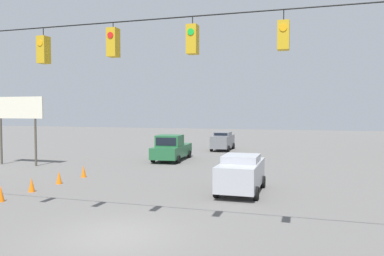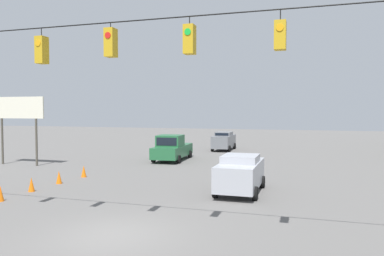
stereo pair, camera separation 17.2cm
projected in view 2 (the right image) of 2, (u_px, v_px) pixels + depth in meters
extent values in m
plane|color=#605E5B|center=(113.00, 235.00, 12.37)|extent=(140.00, 140.00, 0.00)
cylinder|color=black|center=(111.00, 23.00, 12.01)|extent=(23.17, 0.04, 0.04)
cube|color=gold|center=(280.00, 35.00, 10.46)|extent=(0.32, 0.36, 0.81)
cylinder|color=black|center=(280.00, 15.00, 10.44)|extent=(0.03, 0.03, 0.32)
cylinder|color=orange|center=(280.00, 27.00, 10.27)|extent=(0.20, 0.02, 0.20)
cube|color=gold|center=(190.00, 40.00, 11.25)|extent=(0.32, 0.36, 0.87)
cylinder|color=black|center=(190.00, 21.00, 11.23)|extent=(0.03, 0.03, 0.25)
cylinder|color=green|center=(188.00, 32.00, 11.06)|extent=(0.20, 0.02, 0.20)
cube|color=gold|center=(111.00, 43.00, 12.04)|extent=(0.32, 0.36, 0.92)
cylinder|color=black|center=(111.00, 25.00, 12.02)|extent=(0.03, 0.03, 0.19)
cylinder|color=red|center=(108.00, 35.00, 11.85)|extent=(0.20, 0.02, 0.20)
cube|color=gold|center=(42.00, 50.00, 12.84)|extent=(0.32, 0.36, 0.92)
cylinder|color=black|center=(41.00, 32.00, 12.81)|extent=(0.03, 0.03, 0.29)
cylinder|color=orange|center=(38.00, 43.00, 12.65)|extent=(0.20, 0.02, 0.20)
cube|color=#236038|center=(173.00, 151.00, 30.97)|extent=(2.39, 5.56, 0.90)
cube|color=#236038|center=(170.00, 141.00, 30.29)|extent=(2.02, 2.07, 0.90)
cube|color=black|center=(166.00, 142.00, 29.33)|extent=(1.66, 0.12, 0.63)
cylinder|color=black|center=(154.00, 159.00, 29.53)|extent=(0.26, 0.65, 0.64)
cylinder|color=black|center=(179.00, 159.00, 29.03)|extent=(0.26, 0.65, 0.64)
cylinder|color=black|center=(167.00, 153.00, 32.96)|extent=(0.26, 0.65, 0.64)
cylinder|color=black|center=(190.00, 154.00, 32.46)|extent=(0.26, 0.65, 0.64)
cube|color=slate|center=(224.00, 141.00, 38.65)|extent=(1.77, 4.58, 1.21)
cube|color=slate|center=(224.00, 134.00, 38.62)|extent=(1.60, 2.03, 0.36)
cube|color=black|center=(222.00, 134.00, 37.65)|extent=(1.37, 0.04, 0.25)
cylinder|color=black|center=(212.00, 148.00, 37.51)|extent=(0.23, 0.64, 0.64)
cylinder|color=black|center=(229.00, 149.00, 37.02)|extent=(0.23, 0.64, 0.64)
cylinder|color=black|center=(219.00, 146.00, 40.34)|extent=(0.23, 0.64, 0.64)
cylinder|color=black|center=(234.00, 146.00, 39.86)|extent=(0.23, 0.64, 0.64)
cube|color=#A8AAB2|center=(240.00, 174.00, 18.77)|extent=(1.87, 4.47, 1.21)
cube|color=#A8AAB2|center=(240.00, 159.00, 18.73)|extent=(1.72, 1.97, 0.36)
cube|color=black|center=(244.00, 156.00, 19.68)|extent=(1.50, 0.02, 0.25)
cylinder|color=black|center=(262.00, 182.00, 19.90)|extent=(0.22, 0.64, 0.64)
cylinder|color=black|center=(228.00, 180.00, 20.46)|extent=(0.22, 0.64, 0.64)
cylinder|color=black|center=(255.00, 193.00, 17.13)|extent=(0.22, 0.64, 0.64)
cylinder|color=black|center=(215.00, 191.00, 17.69)|extent=(0.22, 0.64, 0.64)
cone|color=orange|center=(0.00, 193.00, 16.97)|extent=(0.33, 0.33, 0.73)
cone|color=orange|center=(31.00, 184.00, 18.99)|extent=(0.33, 0.33, 0.73)
cone|color=orange|center=(59.00, 177.00, 21.05)|extent=(0.33, 0.33, 0.73)
cone|color=orange|center=(84.00, 171.00, 23.10)|extent=(0.33, 0.33, 0.73)
cylinder|color=#4C473D|center=(36.00, 142.00, 27.75)|extent=(0.16, 0.16, 3.52)
cylinder|color=#4C473D|center=(2.00, 141.00, 28.69)|extent=(0.16, 0.16, 3.52)
cube|color=silver|center=(18.00, 108.00, 28.10)|extent=(4.51, 0.12, 1.62)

